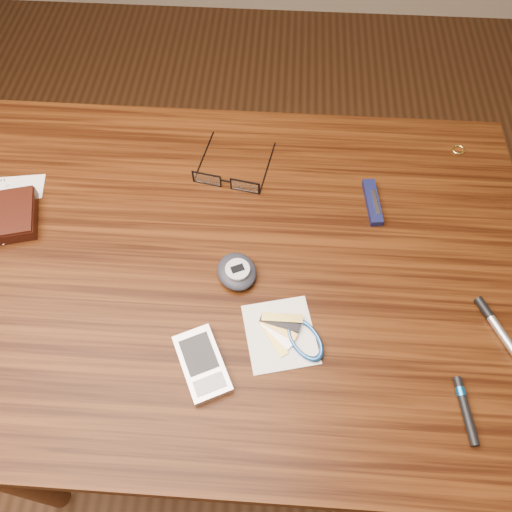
# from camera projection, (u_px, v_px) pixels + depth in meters

# --- Properties ---
(ground) EXTENTS (3.80, 3.80, 0.00)m
(ground) POSITION_uv_depth(u_px,v_px,m) (241.00, 395.00, 1.45)
(ground) COLOR #472814
(ground) RESTS_ON ground
(desk) EXTENTS (1.00, 0.70, 0.75)m
(desk) POSITION_uv_depth(u_px,v_px,m) (232.00, 290.00, 0.90)
(desk) COLOR #381A09
(desk) RESTS_ON ground
(eyeglasses) EXTENTS (0.14, 0.15, 0.03)m
(eyeglasses) POSITION_uv_depth(u_px,v_px,m) (227.00, 180.00, 0.88)
(eyeglasses) COLOR black
(eyeglasses) RESTS_ON desk
(gold_ring) EXTENTS (0.03, 0.03, 0.00)m
(gold_ring) POSITION_uv_depth(u_px,v_px,m) (458.00, 150.00, 0.94)
(gold_ring) COLOR #F0D266
(gold_ring) RESTS_ON desk
(pda_phone) EXTENTS (0.10, 0.12, 0.02)m
(pda_phone) POSITION_uv_depth(u_px,v_px,m) (202.00, 364.00, 0.71)
(pda_phone) COLOR #BDBCC1
(pda_phone) RESTS_ON desk
(pedometer) EXTENTS (0.08, 0.09, 0.03)m
(pedometer) POSITION_uv_depth(u_px,v_px,m) (237.00, 271.00, 0.78)
(pedometer) COLOR black
(pedometer) RESTS_ON desk
(notepad_keys) EXTENTS (0.14, 0.13, 0.01)m
(notepad_keys) POSITION_uv_depth(u_px,v_px,m) (292.00, 336.00, 0.74)
(notepad_keys) COLOR white
(notepad_keys) RESTS_ON desk
(pocket_knife) EXTENTS (0.03, 0.10, 0.01)m
(pocket_knife) POSITION_uv_depth(u_px,v_px,m) (373.00, 202.00, 0.86)
(pocket_knife) COLOR #111237
(pocket_knife) RESTS_ON desk
(silver_pen) EXTENTS (0.08, 0.15, 0.01)m
(silver_pen) POSITION_uv_depth(u_px,v_px,m) (503.00, 336.00, 0.73)
(silver_pen) COLOR silver
(silver_pen) RESTS_ON desk
(black_blue_pen) EXTENTS (0.02, 0.09, 0.01)m
(black_blue_pen) POSITION_uv_depth(u_px,v_px,m) (465.00, 408.00, 0.68)
(black_blue_pen) COLOR black
(black_blue_pen) RESTS_ON desk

